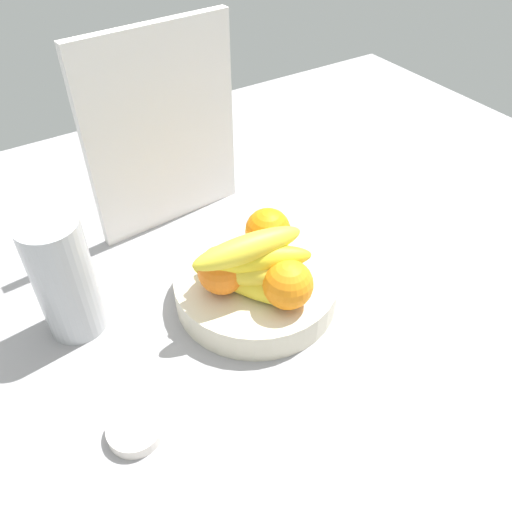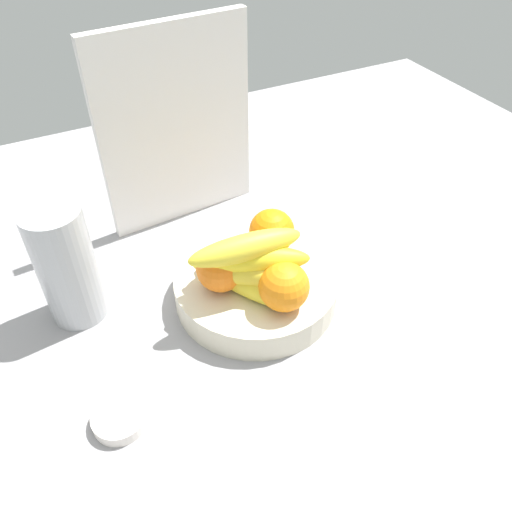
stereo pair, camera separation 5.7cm
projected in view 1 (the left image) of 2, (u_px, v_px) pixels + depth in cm
name	position (u px, v px, depth cm)	size (l,w,h in cm)	color
ground_plane	(249.00, 302.00, 85.05)	(180.00, 140.00, 3.00)	gray
fruit_bowl	(256.00, 286.00, 82.19)	(25.98, 25.98, 4.94)	beige
orange_front_left	(268.00, 231.00, 82.93)	(7.43, 7.43, 7.43)	orange
orange_front_right	(222.00, 270.00, 75.98)	(7.43, 7.43, 7.43)	orange
orange_center	(288.00, 284.00, 73.72)	(7.43, 7.43, 7.43)	orange
banana_bunch	(249.00, 266.00, 74.34)	(17.86, 16.91, 10.60)	yellow
cutting_board	(163.00, 132.00, 88.17)	(28.00, 1.80, 36.00)	white
thermos_tumbler	(64.00, 278.00, 72.96)	(8.61, 8.61, 19.69)	#ADB0B3
jar_lid	(135.00, 430.00, 65.17)	(7.19, 7.19, 1.78)	silver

